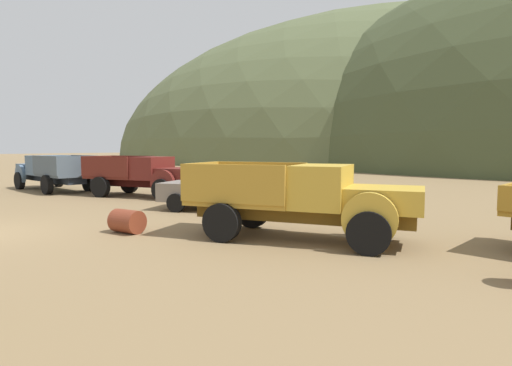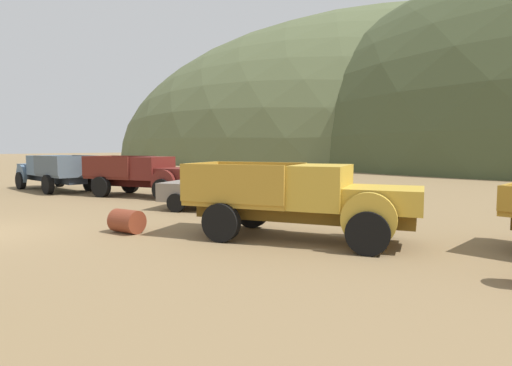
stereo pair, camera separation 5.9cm
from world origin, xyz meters
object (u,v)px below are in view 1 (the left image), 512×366
truck_oxblood (150,175)px  oil_drum_spare (127,221)px  truck_chalk_blue (50,171)px  car_primer_gray (224,189)px  truck_faded_yellow (316,200)px

truck_oxblood → oil_drum_spare: truck_oxblood is taller
truck_chalk_blue → car_primer_gray: size_ratio=1.30×
truck_oxblood → car_primer_gray: size_ratio=1.20×
truck_chalk_blue → oil_drum_spare: (13.06, -5.52, -0.70)m
truck_oxblood → oil_drum_spare: (5.91, -6.22, -0.69)m
oil_drum_spare → truck_chalk_blue: bearing=157.1°
truck_oxblood → oil_drum_spare: 8.61m
car_primer_gray → truck_faded_yellow: truck_faded_yellow is taller
truck_faded_yellow → oil_drum_spare: truck_faded_yellow is taller
truck_chalk_blue → truck_faded_yellow: size_ratio=1.07×
truck_chalk_blue → oil_drum_spare: size_ratio=7.41×
truck_oxblood → car_primer_gray: bearing=-26.2°
truck_faded_yellow → oil_drum_spare: size_ratio=6.92×
truck_chalk_blue → truck_oxblood: same height
truck_oxblood → truck_faded_yellow: bearing=-32.5°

